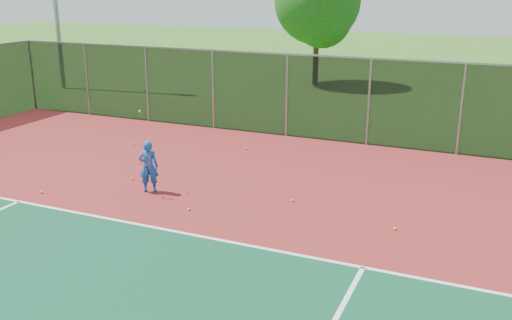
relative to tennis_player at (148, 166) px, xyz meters
The scene contains 11 objects.
court_apron 5.30m from the tennis_player, 34.75° to the right, with size 30.00×20.00×0.02m, color maroon.
fence_back 8.27m from the tennis_player, 58.41° to the left, with size 30.00×0.06×3.03m.
tennis_player is the anchor object (origin of this frame).
practice_ball_0 4.92m from the tennis_player, 130.23° to the left, with size 0.07×0.07×0.07m, color #CECF18.
practice_ball_2 1.36m from the tennis_player, 148.71° to the left, with size 0.07×0.07×0.07m, color #CECF18.
practice_ball_3 3.96m from the tennis_player, 12.34° to the left, with size 0.07×0.07×0.07m, color #CECF18.
practice_ball_4 6.59m from the tennis_player, ahead, with size 0.07×0.07×0.07m, color #CECF18.
practice_ball_5 1.94m from the tennis_player, 24.74° to the right, with size 0.07×0.07×0.07m, color #CECF18.
practice_ball_6 4.87m from the tennis_player, 81.53° to the left, with size 0.07×0.07×0.07m, color #CECF18.
practice_ball_7 2.97m from the tennis_player, 153.70° to the right, with size 0.07×0.07×0.07m, color #CECF18.
tree_back_left 18.60m from the tennis_player, 93.43° to the left, with size 4.65×4.65×6.83m.
Camera 1 is at (4.09, -7.16, 5.42)m, focal length 40.00 mm.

